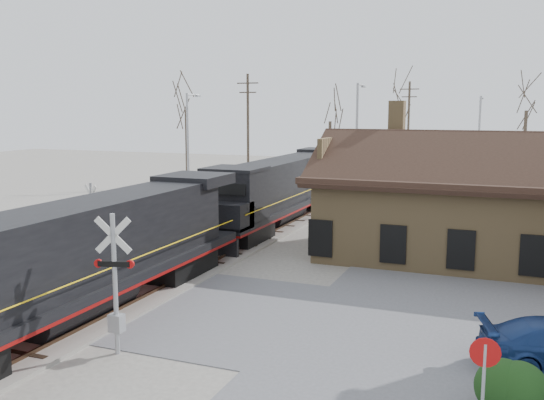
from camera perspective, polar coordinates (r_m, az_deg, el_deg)
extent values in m
plane|color=#A9A499|center=(25.04, -13.41, -9.03)|extent=(140.00, 140.00, 0.00)
cube|color=#5C5C61|center=(25.04, -13.41, -8.99)|extent=(60.00, 9.00, 0.03)
cube|color=#A9A499|center=(37.86, -0.24, -2.70)|extent=(3.40, 90.00, 0.12)
cube|color=#473323|center=(38.11, -1.24, -2.46)|extent=(0.08, 90.00, 0.14)
cube|color=#473323|center=(37.58, 0.77, -2.62)|extent=(0.08, 90.00, 0.14)
cube|color=#A9A499|center=(39.74, -6.27, -2.21)|extent=(3.40, 90.00, 0.12)
cube|color=#473323|center=(40.06, -7.18, -1.98)|extent=(0.08, 90.00, 0.14)
cube|color=#473323|center=(39.39, -5.35, -2.13)|extent=(0.08, 90.00, 0.14)
cube|color=#987B4E|center=(31.94, 18.00, -1.71)|extent=(14.00, 8.00, 4.00)
cube|color=black|center=(31.65, 18.17, 2.04)|extent=(15.20, 9.20, 0.30)
cube|color=black|center=(29.27, 17.97, 3.52)|extent=(15.00, 4.71, 2.66)
cube|color=black|center=(33.85, 18.51, 4.12)|extent=(15.00, 4.71, 2.66)
cube|color=#987B4E|center=(33.45, 11.67, 7.26)|extent=(0.80, 0.80, 2.20)
cube|color=black|center=(27.75, -9.20, -6.00)|extent=(2.45, 3.92, 0.98)
cube|color=black|center=(22.53, -17.68, -7.68)|extent=(2.94, 19.62, 0.34)
cube|color=maroon|center=(22.59, -17.65, -8.20)|extent=(2.96, 19.62, 0.12)
cube|color=black|center=(23.09, -15.92, -3.32)|extent=(2.55, 14.22, 2.75)
cube|color=black|center=(34.10, -2.82, -3.16)|extent=(2.45, 3.92, 0.98)
cube|color=black|center=(45.81, 3.83, -0.13)|extent=(2.45, 3.92, 0.98)
cube|color=black|center=(39.75, 1.00, -0.31)|extent=(2.94, 19.62, 0.34)
cube|color=maroon|center=(39.78, 1.00, -0.62)|extent=(2.96, 19.62, 0.12)
cube|color=black|center=(40.68, 1.62, 2.05)|extent=(2.55, 14.22, 2.75)
cube|color=black|center=(32.91, -3.49, 0.49)|extent=(2.94, 2.75, 2.75)
cube|color=black|center=(31.56, -4.77, -1.41)|extent=(2.94, 1.77, 1.37)
cube|color=black|center=(31.00, -5.55, -4.38)|extent=(2.75, 0.25, 0.98)
cylinder|color=#A5A8AD|center=(19.13, -14.56, -7.74)|extent=(0.15, 0.15, 4.38)
cube|color=silver|center=(18.76, -14.73, -3.23)|extent=(1.11, 0.35, 1.15)
cube|color=silver|center=(18.76, -14.73, -3.23)|extent=(1.11, 0.35, 1.15)
cube|color=black|center=(18.96, -14.63, -5.83)|extent=(0.99, 0.41, 0.16)
cylinder|color=#B20C0C|center=(19.14, -16.02, -5.75)|extent=(0.27, 0.15, 0.26)
cylinder|color=#B20C0C|center=(18.79, -13.22, -5.90)|extent=(0.27, 0.15, 0.26)
cube|color=#A5A8AD|center=(19.50, -14.42, -11.14)|extent=(0.44, 0.33, 0.55)
cylinder|color=#A5A8AD|center=(31.64, -16.59, -1.89)|extent=(0.13, 0.13, 3.83)
cube|color=silver|center=(31.43, -16.69, 0.51)|extent=(0.97, 0.34, 1.00)
cube|color=silver|center=(31.43, -16.69, 0.51)|extent=(0.97, 0.34, 1.00)
cube|color=black|center=(31.55, -16.63, -0.86)|extent=(0.87, 0.40, 0.14)
cylinder|color=#B20C0C|center=(31.20, -16.18, -0.95)|extent=(0.24, 0.14, 0.23)
cylinder|color=#B20C0C|center=(31.90, -17.07, -0.78)|extent=(0.24, 0.14, 0.23)
cube|color=#A5A8AD|center=(31.84, -16.50, -3.76)|extent=(0.38, 0.29, 0.48)
cylinder|color=#A5A8AD|center=(15.32, 19.25, -16.52)|extent=(0.08, 0.08, 2.20)
cylinder|color=#B20C0C|center=(14.97, 19.42, -13.39)|extent=(0.70, 0.10, 0.70)
sphere|color=black|center=(16.59, 20.94, -16.12)|extent=(1.40, 1.40, 1.40)
sphere|color=black|center=(16.55, 22.23, -16.24)|extent=(1.41, 1.41, 1.41)
cylinder|color=#A5A8AD|center=(46.13, -7.91, 4.58)|extent=(0.18, 0.18, 8.62)
cylinder|color=#A5A8AD|center=(46.82, -7.47, 9.81)|extent=(0.12, 1.80, 0.12)
cube|color=#A5A8AD|center=(47.51, -6.99, 9.68)|extent=(0.25, 0.50, 0.12)
cylinder|color=#A5A8AD|center=(42.56, 7.95, 4.65)|extent=(0.18, 0.18, 9.22)
cylinder|color=#A5A8AD|center=(43.37, 8.36, 10.68)|extent=(0.12, 1.80, 0.12)
cube|color=#A5A8AD|center=(44.15, 8.61, 10.51)|extent=(0.25, 0.50, 0.12)
cylinder|color=#A5A8AD|center=(52.47, 18.84, 4.61)|extent=(0.18, 0.18, 8.50)
cylinder|color=#A5A8AD|center=(53.28, 19.11, 9.12)|extent=(0.12, 1.80, 0.12)
cube|color=#A5A8AD|center=(54.08, 19.15, 9.00)|extent=(0.25, 0.50, 0.12)
cylinder|color=#382D23|center=(53.73, -2.27, 6.20)|extent=(0.24, 0.24, 10.48)
cube|color=#382D23|center=(53.73, -2.30, 10.94)|extent=(2.00, 0.10, 0.10)
cube|color=#382D23|center=(53.70, -2.30, 10.09)|extent=(1.60, 0.10, 0.10)
cylinder|color=#382D23|center=(66.49, 12.70, 6.39)|extent=(0.24, 0.24, 10.31)
cube|color=#382D23|center=(66.48, 12.82, 10.14)|extent=(2.00, 0.10, 0.10)
cube|color=#382D23|center=(66.46, 12.80, 9.45)|extent=(1.60, 0.10, 0.10)
cylinder|color=#382D23|center=(60.20, -8.01, 4.91)|extent=(0.32, 0.32, 7.38)
cylinder|color=#382D23|center=(62.03, 5.45, 4.52)|extent=(0.32, 0.32, 6.21)
cylinder|color=#382D23|center=(70.74, 12.13, 5.54)|extent=(0.32, 0.32, 7.87)
cylinder|color=#382D23|center=(63.14, 22.63, 4.46)|extent=(0.32, 0.32, 7.30)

